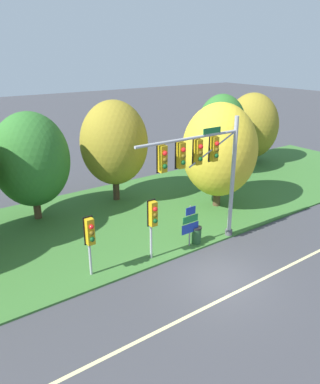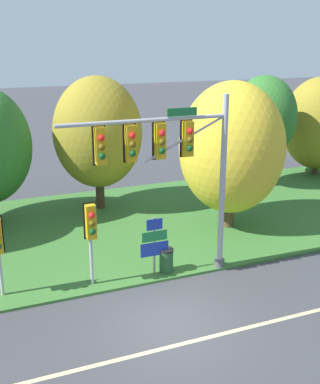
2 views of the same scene
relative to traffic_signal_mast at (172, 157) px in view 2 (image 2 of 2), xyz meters
name	(u,v)px [view 2 (image 2 of 2)]	position (x,y,z in m)	size (l,w,h in m)	color
ground_plane	(170,322)	(-1.18, -2.71, -4.64)	(160.00, 160.00, 0.00)	#3D3D42
lane_stripe	(186,343)	(-1.18, -3.91, -4.63)	(36.00, 0.16, 0.01)	beige
grass_verge	(101,229)	(-1.18, 5.54, -4.59)	(48.00, 11.50, 0.10)	#386B2D
traffic_signal_mast	(172,157)	(0.00, 0.00, 0.00)	(6.21, 0.49, 6.62)	#9EA0A5
pedestrian_signal_further_along	(91,227)	(-2.89, 0.28, -2.26)	(0.46, 0.55, 3.14)	#9EA0A5
route_sign_post	(154,242)	(-0.53, 0.31, -3.21)	(1.10, 0.08, 2.27)	slate
tree_mid_verge	(98,133)	(-0.44, 8.33, -0.57)	(4.46, 4.46, 6.76)	#423021
tree_tall_centre	(232,148)	(4.46, 3.53, -0.78)	(4.76, 4.76, 6.74)	#4C3823
tree_right_far	(264,117)	(9.33, 8.37, -0.39)	(3.76, 3.76, 6.51)	#423021
tree_furthest_back	(319,124)	(14.31, 9.53, -1.24)	(4.67, 4.67, 6.22)	#4C3823
trash_bin	(166,260)	(-0.04, 0.35, -4.06)	(0.56, 0.56, 0.93)	#234C28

